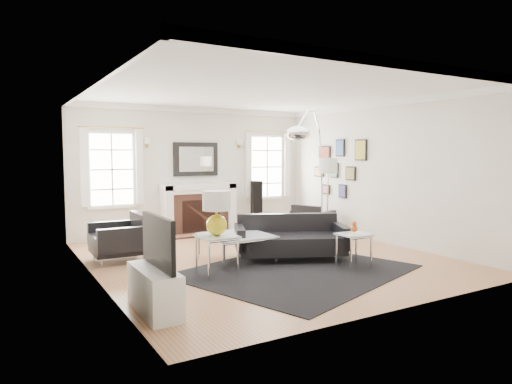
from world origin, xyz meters
TOP-DOWN VIEW (x-y plane):
  - floor at (0.00, 0.00)m, footprint 6.00×6.00m
  - back_wall at (0.00, 3.00)m, footprint 5.50×0.04m
  - front_wall at (0.00, -3.00)m, footprint 5.50×0.04m
  - left_wall at (-2.75, 0.00)m, footprint 0.04×6.00m
  - right_wall at (2.75, 0.00)m, footprint 0.04×6.00m
  - ceiling at (0.00, 0.00)m, footprint 5.50×6.00m
  - crown_molding at (0.00, 0.00)m, footprint 5.50×6.00m
  - fireplace at (0.00, 2.79)m, footprint 1.70×0.69m
  - mantel_mirror at (0.00, 2.95)m, footprint 1.05×0.07m
  - window_left at (-1.85, 2.95)m, footprint 1.24×0.15m
  - window_right at (1.85, 2.95)m, footprint 1.24×0.15m
  - gallery_wall at (2.72, 1.30)m, footprint 0.04×1.73m
  - tv_unit at (-2.44, -1.70)m, footprint 0.35×1.00m
  - area_rug at (-0.04, -1.02)m, footprint 3.82×3.49m
  - sofa at (0.35, -0.27)m, footprint 2.02×1.52m
  - armchair_left at (-2.14, 1.04)m, footprint 0.86×0.96m
  - armchair_right at (2.15, 1.51)m, footprint 0.97×1.02m
  - coffee_table at (-0.54, -0.02)m, footprint 1.02×1.02m
  - side_table_left at (-1.19, -0.64)m, footprint 0.54×0.54m
  - nesting_table at (0.83, -1.31)m, footprint 0.49×0.41m
  - gourd_lamp at (-1.19, -0.64)m, footprint 0.41×0.41m
  - orange_vase at (0.83, -1.31)m, footprint 0.11×0.11m
  - arc_floor_lamp at (0.97, -0.02)m, footprint 1.86×1.73m
  - stick_floor_lamp at (1.46, 0.12)m, footprint 0.34×0.34m
  - speaker_tower at (1.39, 2.65)m, footprint 0.27×0.27m

SIDE VIEW (x-z plane):
  - floor at x=0.00m, z-range 0.00..0.00m
  - area_rug at x=-0.04m, z-range 0.00..0.01m
  - armchair_right at x=2.15m, z-range 0.03..0.57m
  - sofa at x=0.35m, z-range 0.03..0.63m
  - tv_unit at x=-2.44m, z-range -0.22..0.87m
  - armchair_left at x=-2.14m, z-range 0.04..0.68m
  - coffee_table at x=-0.54m, z-range 0.19..0.65m
  - nesting_table at x=0.83m, z-range 0.15..0.70m
  - side_table_left at x=-1.19m, z-range 0.19..0.78m
  - fireplace at x=0.00m, z-range -0.01..1.10m
  - speaker_tower at x=1.39m, z-range 0.00..1.14m
  - orange_vase at x=0.83m, z-range 0.55..0.73m
  - gourd_lamp at x=-1.19m, z-range 0.64..1.29m
  - back_wall at x=0.00m, z-range 0.00..2.80m
  - front_wall at x=0.00m, z-range 0.00..2.80m
  - left_wall at x=-2.75m, z-range 0.00..2.80m
  - right_wall at x=2.75m, z-range 0.00..2.80m
  - arc_floor_lamp at x=0.97m, z-range 0.11..2.75m
  - window_left at x=-1.85m, z-range 0.65..2.27m
  - window_right at x=1.85m, z-range 0.65..2.27m
  - stick_floor_lamp at x=1.46m, z-range 0.62..2.31m
  - gallery_wall at x=2.72m, z-range 0.89..2.18m
  - mantel_mirror at x=0.00m, z-range 1.27..2.02m
  - crown_molding at x=0.00m, z-range 2.68..2.80m
  - ceiling at x=0.00m, z-range 2.79..2.81m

